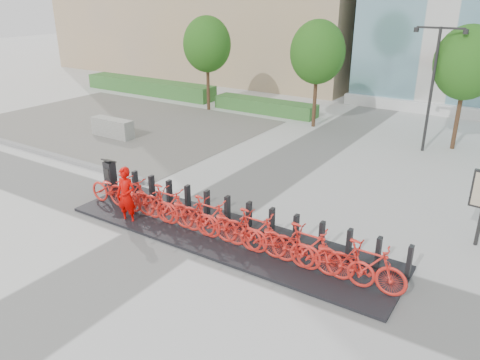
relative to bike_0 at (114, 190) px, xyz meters
The scene contains 26 objects.
ground 2.67m from the bike_0, ahead, with size 120.00×120.00×0.00m, color #B0B0B0.
gravel_patch 10.24m from the bike_0, 136.39° to the left, with size 14.00×14.00×0.00m, color #494841.
curb 7.67m from the bike_0, 165.24° to the left, with size 14.00×0.25×0.15m, color gray.
hedge_a 17.71m from the bike_0, 130.07° to the left, with size 10.00×1.40×0.90m, color #2D6B31.
hedge_b 13.47m from the bike_0, 100.27° to the left, with size 6.00×1.20×0.70m, color #2D6B31.
tree_0 13.54m from the bike_0, 114.14° to the left, with size 2.60×2.60×5.10m.
tree_1 12.47m from the bike_0, 84.78° to the left, with size 2.60×2.60×5.10m.
tree_2 14.56m from the bike_0, 57.76° to the left, with size 2.60×2.60×5.10m.
streetlamp 13.12m from the bike_0, 59.15° to the left, with size 2.00×0.20×5.00m.
dock_pad 3.95m from the bike_0, ahead, with size 9.60×2.40×0.08m, color black.
dock_rail_posts 4.40m from the bike_0, 10.81° to the left, with size 8.74×0.50×0.85m, color black, non-canonical shape.
bike_0 is the anchor object (origin of this frame).
bike_1 0.72m from the bike_0, ahead, with size 0.53×1.87×1.13m, color red.
bike_2 1.44m from the bike_0, ahead, with size 0.67×1.93×1.01m, color red.
bike_3 2.16m from the bike_0, ahead, with size 0.53×1.87×1.13m, color red.
bike_4 2.88m from the bike_0, ahead, with size 0.67×1.93×1.01m, color red.
bike_5 3.60m from the bike_0, ahead, with size 0.53×1.87×1.13m, color red.
bike_6 4.32m from the bike_0, ahead, with size 0.67×1.93×1.01m, color red.
bike_7 5.04m from the bike_0, ahead, with size 0.53×1.87×1.13m, color red.
bike_8 5.76m from the bike_0, ahead, with size 0.67×1.93×1.01m, color red.
bike_9 6.48m from the bike_0, ahead, with size 0.53×1.87×1.13m, color red.
bike_10 7.20m from the bike_0, ahead, with size 0.67×1.93×1.01m, color red.
bike_11 7.92m from the bike_0, ahead, with size 0.53×1.87×1.13m, color red.
kiosk 0.88m from the bike_0, 144.02° to the left, with size 0.40×0.34×1.25m.
worker_red 1.22m from the bike_0, 25.21° to the right, with size 0.62×0.41×1.70m, color #C90400.
jersey_barrier 7.95m from the bike_0, 137.86° to the left, with size 2.20×0.60×0.85m, color #A9A9A9.
Camera 1 is at (7.83, -8.95, 6.23)m, focal length 35.00 mm.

